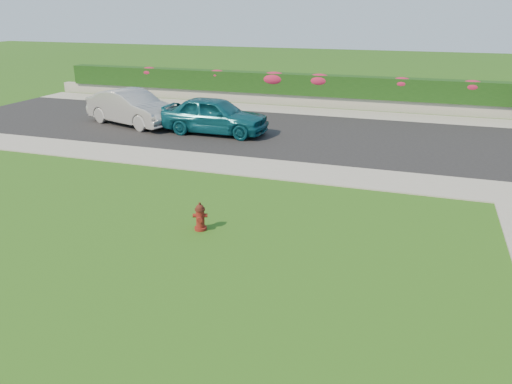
% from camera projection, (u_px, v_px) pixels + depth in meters
% --- Properties ---
extents(ground, '(120.00, 120.00, 0.00)m').
position_uv_depth(ground, '(161.00, 327.00, 8.49)').
color(ground, black).
rests_on(ground, ground).
extents(street_far, '(26.00, 8.00, 0.04)m').
position_uv_depth(street_far, '(214.00, 128.00, 22.42)').
color(street_far, black).
rests_on(street_far, ground).
extents(sidewalk_far, '(24.00, 2.00, 0.04)m').
position_uv_depth(sidewalk_far, '(135.00, 155.00, 18.27)').
color(sidewalk_far, gray).
rests_on(sidewalk_far, ground).
extents(sidewalk_beyond, '(34.00, 2.00, 0.04)m').
position_uv_depth(sidewalk_beyond, '(323.00, 112.00, 25.66)').
color(sidewalk_beyond, gray).
rests_on(sidewalk_beyond, ground).
extents(retaining_wall, '(34.00, 0.40, 0.60)m').
position_uv_depth(retaining_wall, '(329.00, 102.00, 26.90)').
color(retaining_wall, gray).
rests_on(retaining_wall, ground).
extents(hedge, '(32.00, 0.90, 1.10)m').
position_uv_depth(hedge, '(330.00, 86.00, 26.69)').
color(hedge, black).
rests_on(hedge, retaining_wall).
extents(fire_hydrant, '(0.37, 0.35, 0.71)m').
position_uv_depth(fire_hydrant, '(200.00, 217.00, 12.08)').
color(fire_hydrant, '#4B100B').
rests_on(fire_hydrant, ground).
extents(sedan_teal, '(4.59, 1.91, 1.55)m').
position_uv_depth(sedan_teal, '(215.00, 115.00, 21.05)').
color(sedan_teal, '#0C4A5B').
rests_on(sedan_teal, street_far).
extents(sedan_silver, '(5.00, 3.06, 1.56)m').
position_uv_depth(sedan_silver, '(132.00, 108.00, 22.66)').
color(sedan_silver, '#9DA0A4').
rests_on(sedan_silver, street_far).
extents(flower_clump_a, '(1.16, 0.75, 0.58)m').
position_uv_depth(flower_clump_a, '(149.00, 72.00, 29.74)').
color(flower_clump_a, '#B41F4C').
rests_on(flower_clump_a, hedge).
extents(flower_clump_b, '(1.12, 0.72, 0.56)m').
position_uv_depth(flower_clump_b, '(217.00, 75.00, 28.43)').
color(flower_clump_b, '#B41F4C').
rests_on(flower_clump_b, hedge).
extents(flower_clump_c, '(1.49, 0.96, 0.75)m').
position_uv_depth(flower_clump_c, '(274.00, 79.00, 27.44)').
color(flower_clump_c, '#B41F4C').
rests_on(flower_clump_c, hedge).
extents(flower_clump_d, '(1.37, 0.88, 0.69)m').
position_uv_depth(flower_clump_d, '(320.00, 80.00, 26.68)').
color(flower_clump_d, '#B41F4C').
rests_on(flower_clump_d, hedge).
extents(flower_clump_e, '(1.18, 0.76, 0.59)m').
position_uv_depth(flower_clump_e, '(402.00, 83.00, 25.40)').
color(flower_clump_e, '#B41F4C').
rests_on(flower_clump_e, hedge).
extents(flower_clump_f, '(1.20, 0.77, 0.60)m').
position_uv_depth(flower_clump_f, '(472.00, 86.00, 24.40)').
color(flower_clump_f, '#B41F4C').
rests_on(flower_clump_f, hedge).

